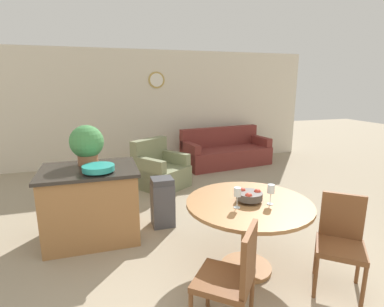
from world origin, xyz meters
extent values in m
cube|color=beige|center=(0.00, 5.74, 1.35)|extent=(8.00, 0.06, 2.70)
cylinder|color=tan|center=(0.10, 5.70, 2.01)|extent=(0.39, 0.02, 0.39)
cylinder|color=white|center=(0.10, 5.68, 2.01)|extent=(0.31, 0.01, 0.31)
cylinder|color=#9E6B3D|center=(0.15, 1.03, 0.02)|extent=(0.53, 0.53, 0.04)
cylinder|color=#9E6B3D|center=(0.15, 1.03, 0.38)|extent=(0.13, 0.13, 0.69)
cylinder|color=#9E6B3D|center=(0.15, 1.03, 0.75)|extent=(1.27, 1.27, 0.03)
cylinder|color=brown|center=(-0.43, 0.64, 0.21)|extent=(0.04, 0.04, 0.41)
cylinder|color=brown|center=(-0.14, 0.39, 0.21)|extent=(0.04, 0.04, 0.41)
cube|color=brown|center=(-0.41, 0.36, 0.44)|extent=(0.59, 0.59, 0.05)
cube|color=brown|center=(-0.26, 0.24, 0.69)|extent=(0.28, 0.32, 0.45)
cylinder|color=brown|center=(0.84, 0.21, 0.21)|extent=(0.04, 0.04, 0.41)
cylinder|color=brown|center=(0.54, 0.45, 0.21)|extent=(0.04, 0.04, 0.41)
cylinder|color=brown|center=(1.08, 0.50, 0.21)|extent=(0.04, 0.04, 0.41)
cylinder|color=brown|center=(0.79, 0.75, 0.21)|extent=(0.04, 0.04, 0.41)
cube|color=brown|center=(0.81, 0.48, 0.44)|extent=(0.59, 0.59, 0.05)
cube|color=brown|center=(0.93, 0.62, 0.69)|extent=(0.32, 0.28, 0.45)
cylinder|color=#4C4742|center=(0.15, 1.03, 0.78)|extent=(0.10, 0.10, 0.03)
cylinder|color=#4C4742|center=(0.15, 1.03, 0.83)|extent=(0.26, 0.26, 0.07)
sphere|color=#B73323|center=(0.23, 1.03, 0.85)|extent=(0.08, 0.08, 0.08)
sphere|color=#B73323|center=(0.11, 1.11, 0.85)|extent=(0.08, 0.08, 0.08)
sphere|color=#B73323|center=(0.10, 0.96, 0.85)|extent=(0.08, 0.08, 0.08)
cylinder|color=silver|center=(-0.04, 0.93, 0.77)|extent=(0.06, 0.06, 0.01)
cylinder|color=silver|center=(-0.04, 0.93, 0.83)|extent=(0.01, 0.01, 0.11)
cylinder|color=silver|center=(-0.04, 0.93, 0.93)|extent=(0.07, 0.07, 0.09)
cylinder|color=silver|center=(0.31, 0.91, 0.77)|extent=(0.06, 0.06, 0.01)
cylinder|color=silver|center=(0.31, 0.91, 0.83)|extent=(0.01, 0.01, 0.11)
cylinder|color=silver|center=(0.31, 0.91, 0.93)|extent=(0.07, 0.07, 0.09)
cube|color=#9E6B3D|center=(-1.41, 2.23, 0.44)|extent=(1.09, 0.83, 0.88)
cube|color=#2D2823|center=(-1.41, 2.23, 0.90)|extent=(1.15, 0.89, 0.04)
cylinder|color=teal|center=(-1.29, 2.00, 0.93)|extent=(0.13, 0.13, 0.02)
cylinder|color=teal|center=(-1.29, 2.00, 0.97)|extent=(0.37, 0.37, 0.07)
cylinder|color=#A36642|center=(-1.42, 2.43, 0.99)|extent=(0.25, 0.25, 0.14)
sphere|color=#478E4C|center=(-1.42, 2.43, 1.21)|extent=(0.42, 0.42, 0.42)
cube|color=#47474C|center=(-0.49, 2.30, 0.30)|extent=(0.30, 0.28, 0.60)
cube|color=#3C3C41|center=(-0.49, 2.30, 0.64)|extent=(0.29, 0.27, 0.08)
cube|color=maroon|center=(1.62, 4.94, 0.21)|extent=(2.20, 1.15, 0.42)
cube|color=maroon|center=(1.57, 5.27, 0.65)|extent=(2.10, 0.49, 0.46)
cube|color=maroon|center=(0.66, 4.80, 0.31)|extent=(0.27, 0.81, 0.63)
cube|color=maroon|center=(2.58, 5.08, 0.31)|extent=(0.27, 0.81, 0.63)
cube|color=#7A7F5B|center=(-0.18, 3.86, 0.20)|extent=(1.14, 1.14, 0.40)
cube|color=#7A7F5B|center=(-0.37, 4.12, 0.65)|extent=(0.77, 0.62, 0.50)
cube|color=#7A7F5B|center=(-0.46, 3.66, 0.31)|extent=(0.54, 0.69, 0.62)
cube|color=#7A7F5B|center=(0.09, 4.06, 0.31)|extent=(0.54, 0.69, 0.62)
camera|label=1|loc=(-1.24, -1.50, 1.93)|focal=28.00mm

